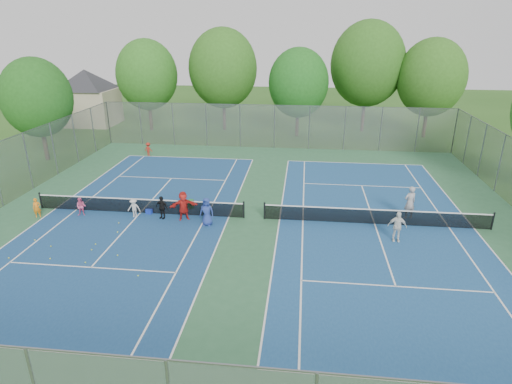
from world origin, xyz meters
TOP-DOWN VIEW (x-y plane):
  - ground at (0.00, 0.00)m, footprint 120.00×120.00m
  - court_pad at (0.00, 0.00)m, footprint 32.00×32.00m
  - court_left at (-7.00, 0.00)m, footprint 10.97×23.77m
  - court_right at (7.00, 0.00)m, footprint 10.97×23.77m
  - net_left at (-7.00, 0.00)m, footprint 12.87×0.10m
  - net_right at (7.00, 0.00)m, footprint 12.87×0.10m
  - fence_north at (0.00, 16.00)m, footprint 32.00×0.10m
  - house at (-22.00, 24.00)m, footprint 11.03×11.03m
  - tree_nw at (-14.00, 22.00)m, footprint 6.40×6.40m
  - tree_nl at (-6.00, 23.00)m, footprint 7.20×7.20m
  - tree_nc at (2.00, 21.00)m, footprint 6.00×6.00m
  - tree_nr at (9.00, 24.00)m, footprint 7.60×7.60m
  - tree_ne at (15.00, 22.00)m, footprint 6.60×6.60m
  - tree_side_w at (-19.00, 10.00)m, footprint 5.60×5.60m
  - ball_crate at (-6.40, 0.01)m, footprint 0.43×0.43m
  - ball_hopper at (-4.11, 1.04)m, footprint 0.37×0.37m
  - student_a at (-12.84, -1.26)m, footprint 0.52×0.46m
  - student_b at (-10.35, -0.72)m, footprint 0.62×0.52m
  - student_c at (-7.11, -0.60)m, footprint 0.78×0.47m
  - student_d at (-5.40, -0.60)m, footprint 0.90×0.60m
  - student_e at (-2.57, -1.19)m, footprint 0.84×0.58m
  - student_f at (-4.08, -0.60)m, footprint 1.70×1.09m
  - child_far_baseline at (-10.79, 12.15)m, footprint 0.86×0.67m
  - instructor at (9.07, 1.06)m, footprint 0.86×0.72m
  - teen_court_b at (7.79, -1.98)m, footprint 1.01×0.47m
  - tennis_ball_0 at (-9.34, -5.90)m, footprint 0.07×0.07m
  - tennis_ball_1 at (-7.83, -4.22)m, footprint 0.07×0.07m
  - tennis_ball_2 at (-7.27, -2.75)m, footprint 0.07×0.07m
  - tennis_ball_3 at (-7.74, -4.82)m, footprint 0.07×0.07m
  - tennis_ball_4 at (-4.51, -6.89)m, footprint 0.07×0.07m
  - tennis_ball_5 at (-7.46, -6.05)m, footprint 0.07×0.07m
  - tennis_ball_6 at (-11.23, -4.16)m, footprint 0.07×0.07m
  - tennis_ball_7 at (-11.39, -6.07)m, footprint 0.07×0.07m
  - tennis_ball_8 at (-7.68, -1.62)m, footprint 0.07×0.07m
  - tennis_ball_9 at (-10.01, -4.70)m, footprint 0.07×0.07m
  - tennis_ball_10 at (-6.20, -5.21)m, footprint 0.07×0.07m

SIDE VIEW (x-z plane):
  - ground at x=0.00m, z-range 0.00..0.00m
  - court_pad at x=0.00m, z-range 0.00..0.01m
  - court_left at x=-7.00m, z-range 0.01..0.02m
  - court_right at x=7.00m, z-range 0.01..0.02m
  - tennis_ball_0 at x=-9.34m, z-range 0.00..0.07m
  - tennis_ball_1 at x=-7.83m, z-range 0.00..0.07m
  - tennis_ball_2 at x=-7.27m, z-range 0.00..0.07m
  - tennis_ball_3 at x=-7.74m, z-range 0.00..0.07m
  - tennis_ball_4 at x=-4.51m, z-range 0.00..0.07m
  - tennis_ball_5 at x=-7.46m, z-range 0.00..0.07m
  - tennis_ball_6 at x=-11.23m, z-range 0.00..0.07m
  - tennis_ball_7 at x=-11.39m, z-range 0.00..0.07m
  - tennis_ball_8 at x=-7.68m, z-range 0.00..0.07m
  - tennis_ball_9 at x=-10.01m, z-range 0.00..0.07m
  - tennis_ball_10 at x=-6.20m, z-range 0.00..0.07m
  - ball_crate at x=-6.40m, z-range 0.00..0.31m
  - ball_hopper at x=-4.11m, z-range 0.00..0.58m
  - net_left at x=-7.00m, z-range 0.00..0.91m
  - net_right at x=7.00m, z-range 0.00..0.91m
  - student_b at x=-10.35m, z-range 0.00..1.14m
  - child_far_baseline at x=-10.79m, z-range 0.00..1.17m
  - student_c at x=-7.11m, z-range 0.00..1.18m
  - student_a at x=-12.84m, z-range 0.00..1.20m
  - student_d at x=-5.40m, z-range 0.00..1.41m
  - student_e at x=-2.57m, z-range 0.00..1.66m
  - teen_court_b at x=7.79m, z-range 0.00..1.69m
  - student_f at x=-4.08m, z-range 0.00..1.75m
  - instructor at x=9.07m, z-range 0.00..2.02m
  - fence_north at x=0.00m, z-range 0.00..4.00m
  - house at x=-22.00m, z-range 0.56..7.86m
  - tree_side_w at x=-19.00m, z-range 1.01..9.48m
  - tree_nc at x=2.00m, z-range 0.97..9.82m
  - tree_nw at x=-14.00m, z-range 1.10..10.68m
  - tree_ne at x=15.00m, z-range 1.08..10.85m
  - tree_nl at x=-6.00m, z-range 1.20..11.89m
  - tree_nr at x=9.00m, z-range 1.33..12.75m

